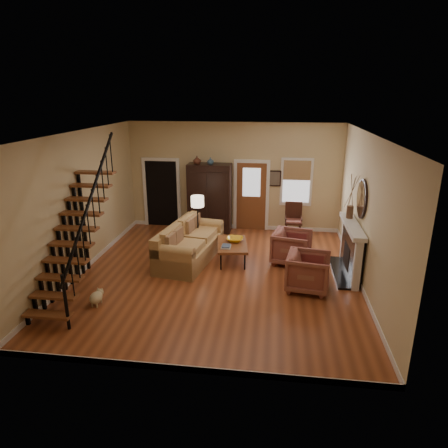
# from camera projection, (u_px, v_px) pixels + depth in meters

# --- Properties ---
(room) EXTENTS (7.00, 7.33, 3.30)m
(room) POSITION_uv_depth(u_px,v_px,m) (212.00, 195.00, 10.71)
(room) COLOR brown
(room) RESTS_ON ground
(staircase) EXTENTS (0.94, 2.80, 3.20)m
(staircase) POSITION_uv_depth(u_px,v_px,m) (72.00, 223.00, 8.08)
(staircase) COLOR brown
(staircase) RESTS_ON ground
(fireplace) EXTENTS (0.33, 1.95, 2.30)m
(fireplace) POSITION_uv_depth(u_px,v_px,m) (353.00, 245.00, 9.32)
(fireplace) COLOR black
(fireplace) RESTS_ON ground
(armoire) EXTENTS (1.30, 0.60, 2.10)m
(armoire) POSITION_uv_depth(u_px,v_px,m) (210.00, 198.00, 12.19)
(armoire) COLOR black
(armoire) RESTS_ON ground
(vase_a) EXTENTS (0.24, 0.24, 0.25)m
(vase_a) POSITION_uv_depth(u_px,v_px,m) (197.00, 160.00, 11.77)
(vase_a) COLOR #4C2619
(vase_a) RESTS_ON armoire
(vase_b) EXTENTS (0.20, 0.20, 0.21)m
(vase_b) POSITION_uv_depth(u_px,v_px,m) (210.00, 161.00, 11.73)
(vase_b) COLOR #334C60
(vase_b) RESTS_ON armoire
(sofa) EXTENTS (1.44, 2.58, 0.91)m
(sofa) POSITION_uv_depth(u_px,v_px,m) (190.00, 243.00, 10.20)
(sofa) COLOR tan
(sofa) RESTS_ON ground
(coffee_table) EXTENTS (0.90, 1.34, 0.48)m
(coffee_table) POSITION_uv_depth(u_px,v_px,m) (232.00, 252.00, 10.20)
(coffee_table) COLOR brown
(coffee_table) RESTS_ON ground
(bowl) EXTENTS (0.43, 0.43, 0.10)m
(bowl) POSITION_uv_depth(u_px,v_px,m) (235.00, 239.00, 10.24)
(bowl) COLOR gold
(bowl) RESTS_ON coffee_table
(books) EXTENTS (0.23, 0.31, 0.06)m
(books) POSITION_uv_depth(u_px,v_px,m) (226.00, 246.00, 9.85)
(books) COLOR beige
(books) RESTS_ON coffee_table
(armchair_left) EXTENTS (1.04, 1.02, 0.83)m
(armchair_left) POSITION_uv_depth(u_px,v_px,m) (308.00, 272.00, 8.66)
(armchair_left) COLOR maroon
(armchair_left) RESTS_ON ground
(armchair_right) EXTENTS (1.10, 1.08, 0.84)m
(armchair_right) POSITION_uv_depth(u_px,v_px,m) (292.00, 247.00, 10.03)
(armchair_right) COLOR maroon
(armchair_right) RESTS_ON ground
(floor_lamp) EXTENTS (0.44, 0.44, 1.51)m
(floor_lamp) POSITION_uv_depth(u_px,v_px,m) (198.00, 223.00, 10.78)
(floor_lamp) COLOR black
(floor_lamp) RESTS_ON ground
(side_chair) EXTENTS (0.54, 0.54, 1.02)m
(side_chair) POSITION_uv_depth(u_px,v_px,m) (293.00, 220.00, 11.86)
(side_chair) COLOR #3B1D13
(side_chair) RESTS_ON ground
(dog) EXTENTS (0.24, 0.40, 0.29)m
(dog) POSITION_uv_depth(u_px,v_px,m) (96.00, 299.00, 8.09)
(dog) COLOR beige
(dog) RESTS_ON ground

